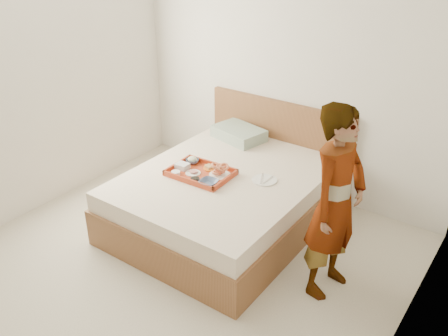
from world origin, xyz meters
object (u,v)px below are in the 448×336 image
tray (201,172)px  dinner_plate (265,180)px  person (336,203)px  bed (226,199)px

tray → dinner_plate: tray is taller
person → bed: bearing=84.9°
bed → dinner_plate: 0.46m
bed → tray: bearing=-140.6°
bed → person: person is taller
tray → dinner_plate: (0.53, 0.25, -0.02)m
bed → tray: (-0.18, -0.15, 0.29)m
bed → person: 1.30m
bed → person: bearing=-12.6°
bed → dinner_plate: (0.35, 0.10, 0.27)m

